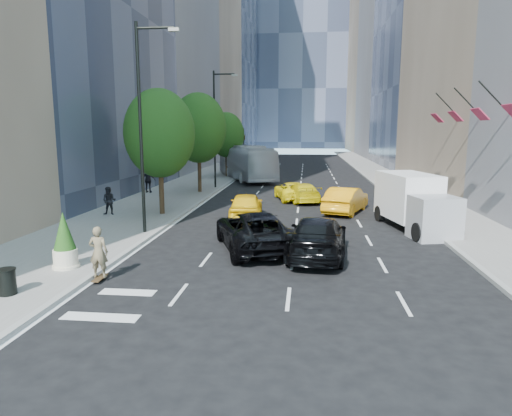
# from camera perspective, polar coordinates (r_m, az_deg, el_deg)

# --- Properties ---
(ground) EXTENTS (160.00, 160.00, 0.00)m
(ground) POSITION_cam_1_polar(r_m,az_deg,el_deg) (18.36, 1.42, -6.69)
(ground) COLOR black
(ground) RESTS_ON ground
(sidewalk_left) EXTENTS (6.00, 120.00, 0.15)m
(sidewalk_left) POSITION_cam_1_polar(r_m,az_deg,el_deg) (48.96, -6.13, 3.72)
(sidewalk_left) COLOR slate
(sidewalk_left) RESTS_ON ground
(sidewalk_right) EXTENTS (4.00, 120.00, 0.15)m
(sidewalk_right) POSITION_cam_1_polar(r_m,az_deg,el_deg) (48.58, 16.37, 3.33)
(sidewalk_right) COLOR slate
(sidewalk_right) RESTS_ON ground
(tower_left_end) EXTENTS (20.00, 28.00, 60.00)m
(tower_left_end) POSITION_cam_1_polar(r_m,az_deg,el_deg) (114.74, -6.15, 22.21)
(tower_left_end) COLOR #2F3549
(tower_left_end) RESTS_ON ground
(tower_right_far) EXTENTS (20.00, 24.00, 50.00)m
(tower_right_far) POSITION_cam_1_polar(r_m,az_deg,el_deg) (119.01, 17.06, 18.95)
(tower_right_far) COLOR #7C6A56
(tower_right_far) RESTS_ON ground
(lamp_near) EXTENTS (2.13, 0.22, 10.00)m
(lamp_near) POSITION_cam_1_polar(r_m,az_deg,el_deg) (22.92, -13.88, 11.02)
(lamp_near) COLOR black
(lamp_near) RESTS_ON sidewalk_left
(lamp_far) EXTENTS (2.13, 0.22, 10.00)m
(lamp_far) POSITION_cam_1_polar(r_m,az_deg,el_deg) (40.31, -4.97, 10.61)
(lamp_far) COLOR black
(lamp_far) RESTS_ON sidewalk_left
(tree_near) EXTENTS (4.20, 4.20, 7.46)m
(tree_near) POSITION_cam_1_polar(r_m,az_deg,el_deg) (27.93, -11.98, 9.09)
(tree_near) COLOR #312513
(tree_near) RESTS_ON sidewalk_left
(tree_mid) EXTENTS (4.50, 4.50, 7.99)m
(tree_mid) POSITION_cam_1_polar(r_m,az_deg,el_deg) (37.56, -7.19, 9.88)
(tree_mid) COLOR #312513
(tree_mid) RESTS_ON sidewalk_left
(tree_far) EXTENTS (3.90, 3.90, 6.92)m
(tree_far) POSITION_cam_1_polar(r_m,az_deg,el_deg) (50.30, -3.71, 9.11)
(tree_far) COLOR #312513
(tree_far) RESTS_ON sidewalk_left
(traffic_signal) EXTENTS (2.48, 0.53, 5.20)m
(traffic_signal) POSITION_cam_1_polar(r_m,az_deg,el_deg) (58.09, -1.54, 8.83)
(traffic_signal) COLOR black
(traffic_signal) RESTS_ON sidewalk_left
(facade_flags) EXTENTS (1.85, 13.30, 2.05)m
(facade_flags) POSITION_cam_1_polar(r_m,az_deg,el_deg) (29.05, 25.14, 10.81)
(facade_flags) COLOR black
(facade_flags) RESTS_ON ground
(skateboarder) EXTENTS (0.68, 0.47, 1.82)m
(skateboarder) POSITION_cam_1_polar(r_m,az_deg,el_deg) (16.74, -19.07, -5.64)
(skateboarder) COLOR brown
(skateboarder) RESTS_ON ground
(black_sedan_lincoln) EXTENTS (4.58, 6.60, 1.67)m
(black_sedan_lincoln) POSITION_cam_1_polar(r_m,az_deg,el_deg) (19.96, -0.19, -2.86)
(black_sedan_lincoln) COLOR black
(black_sedan_lincoln) RESTS_ON ground
(black_sedan_mercedes) EXTENTS (2.79, 5.87, 1.65)m
(black_sedan_mercedes) POSITION_cam_1_polar(r_m,az_deg,el_deg) (19.07, 7.68, -3.59)
(black_sedan_mercedes) COLOR black
(black_sedan_mercedes) RESTS_ON ground
(taxi_a) EXTENTS (2.19, 4.73, 1.57)m
(taxi_a) POSITION_cam_1_polar(r_m,az_deg,el_deg) (26.83, -1.26, 0.30)
(taxi_a) COLOR yellow
(taxi_a) RESTS_ON ground
(taxi_b) EXTENTS (3.32, 5.28, 1.64)m
(taxi_b) POSITION_cam_1_polar(r_m,az_deg,el_deg) (29.37, 11.18, 1.01)
(taxi_b) COLOR orange
(taxi_b) RESTS_ON ground
(taxi_c) EXTENTS (3.25, 5.17, 1.33)m
(taxi_c) POSITION_cam_1_polar(r_m,az_deg,el_deg) (34.23, 4.59, 2.14)
(taxi_c) COLOR yellow
(taxi_c) RESTS_ON ground
(taxi_d) EXTENTS (3.07, 5.07, 1.37)m
(taxi_d) POSITION_cam_1_polar(r_m,az_deg,el_deg) (33.36, 5.74, 1.95)
(taxi_d) COLOR #D7C10B
(taxi_d) RESTS_ON ground
(city_bus) EXTENTS (7.72, 13.01, 3.58)m
(city_bus) POSITION_cam_1_polar(r_m,az_deg,el_deg) (48.11, -1.25, 5.71)
(city_bus) COLOR silver
(city_bus) RESTS_ON ground
(box_truck) EXTENTS (3.40, 6.35, 2.88)m
(box_truck) POSITION_cam_1_polar(r_m,az_deg,el_deg) (25.29, 19.15, 0.73)
(box_truck) COLOR white
(box_truck) RESTS_ON ground
(pedestrian_a) EXTENTS (0.86, 0.69, 1.68)m
(pedestrian_a) POSITION_cam_1_polar(r_m,az_deg,el_deg) (28.67, -17.87, 0.85)
(pedestrian_a) COLOR black
(pedestrian_a) RESTS_ON sidewalk_left
(pedestrian_b) EXTENTS (1.18, 0.52, 1.99)m
(pedestrian_b) POSITION_cam_1_polar(r_m,az_deg,el_deg) (37.96, -13.30, 3.39)
(pedestrian_b) COLOR black
(pedestrian_b) RESTS_ON sidewalk_left
(trash_can) EXTENTS (0.53, 0.53, 0.79)m
(trash_can) POSITION_cam_1_polar(r_m,az_deg,el_deg) (16.23, -28.68, -8.14)
(trash_can) COLOR black
(trash_can) RESTS_ON sidewalk_left
(planter_shrub) EXTENTS (0.88, 0.88, 2.10)m
(planter_shrub) POSITION_cam_1_polar(r_m,az_deg,el_deg) (18.23, -22.82, -3.84)
(planter_shrub) COLOR beige
(planter_shrub) RESTS_ON sidewalk_left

